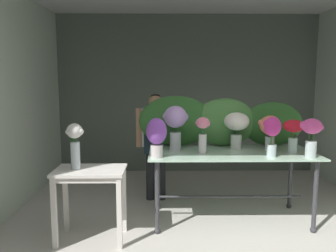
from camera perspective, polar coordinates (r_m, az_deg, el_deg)
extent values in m
plane|color=beige|center=(4.70, 4.90, -13.77)|extent=(8.79, 8.79, 0.00)
cube|color=slate|center=(6.37, 3.27, 5.36)|extent=(4.91, 0.12, 2.92)
cube|color=silver|center=(4.80, -25.55, 3.88)|extent=(0.12, 4.12, 2.92)
cube|color=#B0D7BA|center=(4.16, 10.60, -4.37)|extent=(1.98, 0.94, 0.02)
cylinder|color=#38383D|center=(3.84, -1.84, -12.00)|extent=(0.05, 0.05, 0.85)
sphere|color=#38383D|center=(3.99, -1.82, -17.34)|extent=(0.07, 0.07, 0.07)
cylinder|color=#38383D|center=(4.20, 23.69, -10.90)|extent=(0.05, 0.05, 0.85)
sphere|color=#38383D|center=(4.34, 23.40, -15.86)|extent=(0.07, 0.07, 0.07)
cylinder|color=#38383D|center=(4.55, -1.67, -8.84)|extent=(0.05, 0.05, 0.85)
sphere|color=#38383D|center=(4.68, -1.65, -13.48)|extent=(0.07, 0.07, 0.07)
cylinder|color=#38383D|center=(4.86, 20.04, -8.23)|extent=(0.05, 0.05, 0.85)
sphere|color=#38383D|center=(4.98, 19.83, -12.61)|extent=(0.07, 0.07, 0.07)
cylinder|color=#38383D|center=(4.31, 10.42, -11.68)|extent=(1.78, 0.03, 0.03)
cube|color=silver|center=(3.69, -13.10, -7.36)|extent=(0.74, 0.49, 0.03)
cube|color=silver|center=(3.71, -13.08, -8.03)|extent=(0.68, 0.43, 0.06)
cube|color=silver|center=(3.71, -18.75, -13.89)|extent=(0.05, 0.05, 0.76)
cube|color=silver|center=(3.57, -8.25, -14.43)|extent=(0.05, 0.05, 0.76)
cube|color=silver|center=(4.08, -16.95, -11.83)|extent=(0.05, 0.05, 0.76)
cube|color=silver|center=(3.95, -7.47, -12.20)|extent=(0.05, 0.05, 0.76)
cylinder|color=#232328|center=(4.92, -3.03, -7.88)|extent=(0.12, 0.12, 0.80)
cylinder|color=#232328|center=(4.91, -1.12, -7.88)|extent=(0.12, 0.12, 0.80)
cube|color=silver|center=(4.78, -2.11, -0.17)|extent=(0.38, 0.22, 0.53)
cube|color=#192833|center=(4.67, -2.14, -0.84)|extent=(0.32, 0.02, 0.65)
cylinder|color=tan|center=(4.79, -4.93, -0.28)|extent=(0.09, 0.09, 0.55)
cylinder|color=tan|center=(4.78, 0.71, -0.27)|extent=(0.09, 0.09, 0.55)
sphere|color=tan|center=(4.74, -2.14, 4.10)|extent=(0.20, 0.20, 0.20)
ellipsoid|color=black|center=(4.76, -2.13, 4.89)|extent=(0.15, 0.15, 0.09)
ellipsoid|color=#2D6028|center=(4.38, 1.36, 0.85)|extent=(0.96, 0.27, 0.66)
ellipsoid|color=#477F3D|center=(4.45, 9.54, 0.64)|extent=(0.82, 0.32, 0.63)
ellipsoid|color=#2D6028|center=(4.60, 17.29, 0.33)|extent=(0.80, 0.23, 0.58)
cylinder|color=silver|center=(4.30, 11.48, -2.63)|extent=(0.14, 0.14, 0.18)
cylinder|color=#9EBCB2|center=(4.31, 11.46, -3.30)|extent=(0.13, 0.13, 0.08)
cylinder|color=#28562D|center=(4.29, 11.78, -1.91)|extent=(0.01, 0.01, 0.27)
cylinder|color=#28562D|center=(4.31, 11.18, -1.86)|extent=(0.01, 0.01, 0.27)
cylinder|color=#28562D|center=(4.27, 11.41, -1.96)|extent=(0.01, 0.01, 0.27)
ellipsoid|color=white|center=(4.26, 11.57, 0.78)|extent=(0.31, 0.31, 0.22)
cylinder|color=silver|center=(4.08, 23.06, -3.62)|extent=(0.12, 0.12, 0.19)
cylinder|color=#9EBCB2|center=(4.09, 23.02, -4.34)|extent=(0.11, 0.11, 0.08)
cylinder|color=#2D6028|center=(4.08, 23.31, -2.76)|extent=(0.01, 0.01, 0.29)
cylinder|color=#2D6028|center=(4.09, 22.89, -2.70)|extent=(0.01, 0.01, 0.29)
cylinder|color=#2D6028|center=(4.06, 22.78, -2.76)|extent=(0.01, 0.01, 0.29)
cylinder|color=#2D6028|center=(4.05, 23.28, -2.81)|extent=(0.01, 0.01, 0.29)
ellipsoid|color=#E54C9E|center=(4.04, 23.25, -0.04)|extent=(0.22, 0.22, 0.17)
sphere|color=#E54C9E|center=(4.02, 22.09, 0.15)|extent=(0.10, 0.10, 0.10)
sphere|color=#E54C9E|center=(4.05, 24.49, -0.20)|extent=(0.07, 0.07, 0.07)
cylinder|color=silver|center=(4.27, 20.39, -3.08)|extent=(0.10, 0.10, 0.18)
cylinder|color=#9EBCB2|center=(4.28, 20.36, -3.73)|extent=(0.10, 0.10, 0.07)
cylinder|color=#477F3D|center=(4.27, 20.59, -2.34)|extent=(0.01, 0.01, 0.27)
cylinder|color=#477F3D|center=(4.27, 20.24, -2.31)|extent=(0.01, 0.01, 0.27)
cylinder|color=#477F3D|center=(4.23, 20.40, -2.41)|extent=(0.01, 0.01, 0.27)
ellipsoid|color=red|center=(4.23, 20.53, 0.02)|extent=(0.24, 0.24, 0.15)
sphere|color=red|center=(4.20, 19.29, 0.23)|extent=(0.05, 0.05, 0.05)
ellipsoid|color=#2D6028|center=(4.28, 20.73, -1.60)|extent=(0.07, 0.11, 0.03)
cylinder|color=silver|center=(3.75, -1.94, -4.29)|extent=(0.14, 0.14, 0.14)
cylinder|color=#9EBCB2|center=(3.76, -1.94, -4.88)|extent=(0.13, 0.13, 0.06)
cylinder|color=#477F3D|center=(3.74, -1.62, -3.75)|extent=(0.01, 0.01, 0.20)
cylinder|color=#477F3D|center=(3.78, -1.86, -3.63)|extent=(0.01, 0.01, 0.20)
cylinder|color=#477F3D|center=(3.75, -2.39, -3.71)|extent=(0.01, 0.01, 0.20)
cylinder|color=#477F3D|center=(3.72, -1.97, -3.81)|extent=(0.01, 0.01, 0.20)
ellipsoid|color=purple|center=(3.71, -1.96, -0.90)|extent=(0.23, 0.23, 0.30)
sphere|color=purple|center=(3.73, -2.94, -1.67)|extent=(0.07, 0.07, 0.07)
sphere|color=purple|center=(3.72, -1.01, -0.91)|extent=(0.10, 0.10, 0.10)
cylinder|color=silver|center=(4.11, 1.25, -2.62)|extent=(0.14, 0.14, 0.23)
cylinder|color=#9EBCB2|center=(4.12, 1.25, -3.49)|extent=(0.13, 0.13, 0.10)
cylinder|color=#2D6028|center=(4.10, 1.55, -1.82)|extent=(0.01, 0.01, 0.33)
cylinder|color=#2D6028|center=(4.13, 1.23, -1.75)|extent=(0.01, 0.01, 0.33)
cylinder|color=#2D6028|center=(4.11, 0.97, -1.79)|extent=(0.01, 0.01, 0.33)
cylinder|color=#2D6028|center=(4.08, 1.29, -1.85)|extent=(0.01, 0.01, 0.33)
ellipsoid|color=#B28ED1|center=(4.07, 1.26, 1.58)|extent=(0.28, 0.28, 0.27)
sphere|color=#B28ED1|center=(4.07, -0.29, 1.64)|extent=(0.09, 0.09, 0.09)
sphere|color=#B28ED1|center=(4.07, 2.72, 1.53)|extent=(0.11, 0.11, 0.11)
cylinder|color=silver|center=(3.96, 5.88, -3.05)|extent=(0.09, 0.09, 0.23)
cylinder|color=#9EBCB2|center=(3.97, 5.87, -3.96)|extent=(0.08, 0.08, 0.10)
cylinder|color=#28562D|center=(3.95, 6.09, -2.30)|extent=(0.01, 0.01, 0.31)
cylinder|color=#28562D|center=(3.97, 5.76, -2.25)|extent=(0.01, 0.01, 0.31)
cylinder|color=#28562D|center=(3.93, 5.80, -2.36)|extent=(0.01, 0.01, 0.31)
ellipsoid|color=pink|center=(3.92, 5.93, 0.53)|extent=(0.16, 0.16, 0.13)
sphere|color=pink|center=(3.94, 5.01, 0.53)|extent=(0.05, 0.05, 0.05)
sphere|color=pink|center=(3.95, 6.79, 0.34)|extent=(0.05, 0.05, 0.05)
cylinder|color=silver|center=(4.29, 16.84, -2.88)|extent=(0.11, 0.11, 0.17)
cylinder|color=#9EBCB2|center=(4.30, 16.81, -3.52)|extent=(0.10, 0.10, 0.07)
cylinder|color=#387033|center=(4.30, 17.19, -2.34)|extent=(0.01, 0.01, 0.23)
cylinder|color=#387033|center=(4.30, 16.63, -2.31)|extent=(0.01, 0.01, 0.23)
cylinder|color=#387033|center=(4.27, 16.82, -2.39)|extent=(0.01, 0.01, 0.23)
ellipsoid|color=#EF7A60|center=(4.25, 16.96, 0.13)|extent=(0.25, 0.25, 0.23)
sphere|color=#EF7A60|center=(4.24, 15.60, 0.51)|extent=(0.08, 0.08, 0.08)
cylinder|color=silver|center=(3.96, 17.16, -4.01)|extent=(0.11, 0.11, 0.14)
cylinder|color=#9EBCB2|center=(3.96, 17.14, -4.57)|extent=(0.10, 0.10, 0.06)
cylinder|color=#477F3D|center=(3.95, 17.57, -2.96)|extent=(0.01, 0.01, 0.27)
cylinder|color=#477F3D|center=(3.95, 17.03, -2.94)|extent=(0.01, 0.01, 0.27)
cylinder|color=#477F3D|center=(3.93, 17.14, -3.00)|extent=(0.01, 0.01, 0.27)
ellipsoid|color=#D1338E|center=(3.91, 17.31, -0.10)|extent=(0.19, 0.19, 0.22)
sphere|color=#D1338E|center=(3.91, 16.39, 0.39)|extent=(0.08, 0.08, 0.08)
sphere|color=#D1338E|center=(3.94, 18.03, -0.42)|extent=(0.07, 0.07, 0.07)
cylinder|color=silver|center=(3.69, -15.43, -4.86)|extent=(0.10, 0.10, 0.29)
cylinder|color=#9EBCB2|center=(3.71, -15.39, -6.10)|extent=(0.09, 0.09, 0.12)
cylinder|color=#477F3D|center=(3.67, -15.22, -4.27)|extent=(0.01, 0.01, 0.35)
cylinder|color=#477F3D|center=(3.70, -15.47, -4.21)|extent=(0.01, 0.01, 0.35)
cylinder|color=#477F3D|center=(3.67, -15.61, -4.30)|extent=(0.01, 0.01, 0.35)
ellipsoid|color=white|center=(3.64, -15.58, -0.80)|extent=(0.16, 0.16, 0.16)
sphere|color=white|center=(3.63, -16.57, -0.97)|extent=(0.06, 0.06, 0.06)
sphere|color=white|center=(3.62, -14.71, -0.95)|extent=(0.07, 0.07, 0.07)
ellipsoid|color=#28562D|center=(3.68, -15.98, -2.27)|extent=(0.11, 0.07, 0.03)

